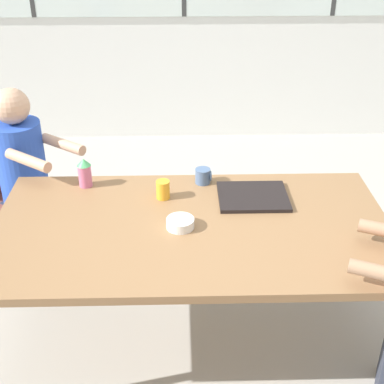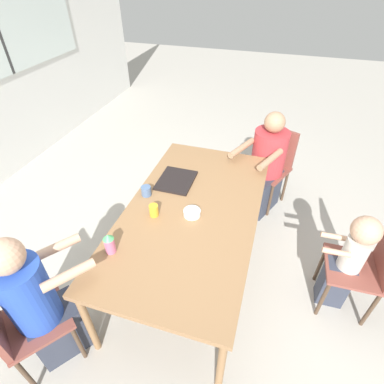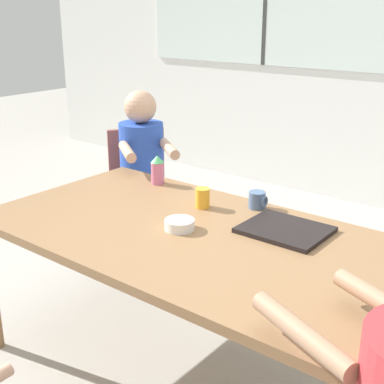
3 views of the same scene
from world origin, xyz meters
name	(u,v)px [view 1 (image 1 of 3)]	position (x,y,z in m)	size (l,w,h in m)	color
ground_plane	(192,337)	(0.00, 0.00, 0.00)	(16.00, 16.00, 0.00)	#B2ADA3
dining_table	(192,234)	(0.00, 0.00, 0.67)	(1.89, 1.02, 0.72)	olive
chair_for_woman_green_shirt	(12,184)	(-1.09, 0.80, 0.52)	(0.56, 0.56, 0.87)	brown
person_woman_green_shirt	(29,189)	(-0.96, 0.71, 0.53)	(0.58, 0.53, 1.16)	#333847
food_tray_dark	(253,196)	(0.32, 0.24, 0.73)	(0.35, 0.30, 0.02)	black
coffee_mug	(203,176)	(0.07, 0.42, 0.76)	(0.09, 0.08, 0.08)	slate
sippy_cup	(85,172)	(-0.56, 0.40, 0.80)	(0.07, 0.07, 0.16)	#CC668C
juice_glass	(163,190)	(-0.14, 0.26, 0.77)	(0.07, 0.07, 0.10)	gold
bowl_white_shallow	(180,223)	(-0.06, -0.02, 0.75)	(0.13, 0.13, 0.05)	white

